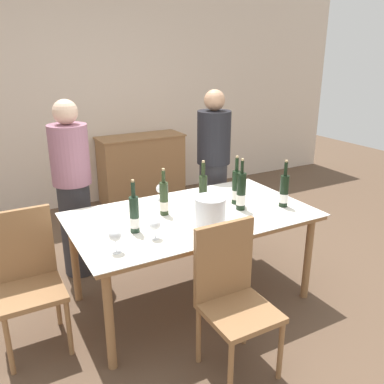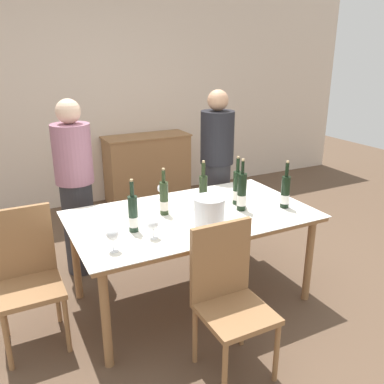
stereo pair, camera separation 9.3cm
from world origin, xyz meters
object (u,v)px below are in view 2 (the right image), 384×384
Objects in this scene: wine_bottle_1 at (133,214)px; wine_bottle_2 at (203,195)px; wine_glass_2 at (113,235)px; person_host at (76,190)px; wine_bottle_3 at (285,192)px; wine_glass_1 at (162,189)px; dining_table at (192,221)px; ice_bucket at (209,211)px; wine_bottle_0 at (164,199)px; sideboard_cabinet at (147,168)px; wine_glass_0 at (153,225)px; chair_left_end at (26,270)px; person_guest_left at (217,171)px; wine_bottle_5 at (237,188)px; chair_near_front at (228,291)px; wine_bottle_4 at (242,193)px.

wine_bottle_2 is (0.60, 0.08, 0.02)m from wine_bottle_1.
wine_bottle_2 is 0.87m from wine_glass_2.
person_host is (-0.19, 0.98, -0.09)m from wine_bottle_1.
wine_glass_1 is (-0.80, 0.63, -0.04)m from wine_bottle_3.
dining_table is 7.95× the size of ice_bucket.
wine_bottle_0 reaches higher than wine_glass_1.
sideboard_cabinet reaches higher than dining_table.
sideboard_cabinet is at bearing 67.04° from wine_bottle_1.
person_host is at bearing 121.83° from ice_bucket.
wine_glass_1 is at bearing -107.52° from sideboard_cabinet.
wine_bottle_2 is 0.46m from wine_glass_1.
chair_left_end is (-0.80, 0.35, -0.31)m from wine_glass_0.
wine_glass_2 is 0.10× the size of person_guest_left.
person_host reaches higher than sideboard_cabinet.
wine_bottle_1 reaches higher than chair_left_end.
wine_glass_2 is at bearing -175.73° from wine_bottle_3.
wine_bottle_2 reaches higher than wine_glass_1.
wine_bottle_5 is 1.03m from chair_near_front.
person_host reaches higher than wine_glass_2.
wine_bottle_0 is at bearing 153.10° from dining_table.
wine_bottle_4 is 1.66m from chair_left_end.
person_guest_left is (1.90, 0.70, 0.27)m from chair_left_end.
sideboard_cabinet is 2.42m from wine_bottle_5.
wine_glass_1 is at bearing 142.09° from wine_bottle_3.
wine_bottle_0 is 2.65× the size of wine_glass_0.
wine_bottle_2 is at bearing -68.75° from wine_glass_1.
wine_bottle_0 is at bearing -107.85° from sideboard_cabinet.
wine_bottle_3 is 0.40× the size of chair_near_front.
wine_bottle_5 reaches higher than sideboard_cabinet.
wine_bottle_5 is 2.60× the size of wine_glass_2.
person_guest_left is (0.68, 0.79, 0.11)m from dining_table.
wine_bottle_3 reaches higher than wine_glass_2.
wine_bottle_2 reaches higher than wine_bottle_3.
wine_bottle_1 is 0.91× the size of wine_bottle_4.
wine_glass_0 is at bearing 120.81° from chair_near_front.
wine_bottle_2 reaches higher than wine_bottle_5.
person_host is 0.98× the size of person_guest_left.
wine_bottle_4 is 2.69× the size of wine_glass_2.
wine_bottle_3 reaches higher than ice_bucket.
dining_table is 4.44× the size of wine_bottle_2.
wine_bottle_5 is at bearing 18.82° from wine_glass_0.
wine_bottle_0 is 0.61m from wine_bottle_4.
wine_glass_1 is (-0.09, 0.66, -0.02)m from ice_bucket.
wine_bottle_2 is at bearing -21.55° from wine_bottle_0.
wine_bottle_4 is at bearing -14.82° from dining_table.
wine_bottle_0 is 0.88× the size of wine_bottle_2.
wine_bottle_2 reaches higher than chair_left_end.
chair_near_front is (-0.52, -0.65, -0.36)m from wine_bottle_4.
wine_bottle_4 is (0.58, -0.20, 0.02)m from wine_bottle_0.
wine_glass_0 is at bearing -123.29° from wine_bottle_0.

